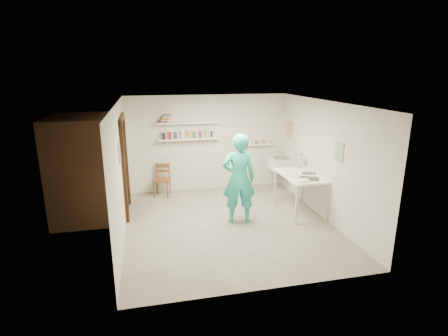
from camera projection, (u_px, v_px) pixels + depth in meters
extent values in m
cube|color=slate|center=(228.00, 224.00, 7.01)|extent=(4.00, 4.50, 0.02)
cube|color=silver|center=(229.00, 102.00, 6.36)|extent=(4.00, 4.50, 0.02)
cube|color=silver|center=(208.00, 143.00, 8.81)|extent=(4.00, 0.02, 2.40)
cube|color=silver|center=(269.00, 210.00, 4.56)|extent=(4.00, 0.02, 2.40)
cube|color=silver|center=(120.00, 172.00, 6.26)|extent=(0.02, 4.50, 2.40)
cube|color=silver|center=(324.00, 160.00, 7.11)|extent=(0.02, 4.50, 2.40)
cube|color=black|center=(125.00, 168.00, 7.31)|extent=(0.02, 0.90, 2.00)
cube|color=brown|center=(89.00, 167.00, 7.14)|extent=(1.40, 1.50, 2.10)
cube|color=brown|center=(122.00, 118.00, 7.03)|extent=(0.06, 1.05, 0.10)
cube|color=brown|center=(124.00, 174.00, 6.84)|extent=(0.06, 0.10, 2.00)
cube|color=brown|center=(127.00, 162.00, 7.78)|extent=(0.06, 0.10, 2.00)
cube|color=white|center=(189.00, 139.00, 8.54)|extent=(1.50, 0.22, 0.03)
cube|color=white|center=(188.00, 123.00, 8.43)|extent=(1.50, 0.22, 0.03)
cube|color=white|center=(260.00, 144.00, 9.03)|extent=(0.70, 0.14, 0.03)
cube|color=#334C7F|center=(120.00, 153.00, 6.22)|extent=(0.01, 0.28, 0.36)
cube|color=#995933|center=(289.00, 129.00, 8.71)|extent=(0.01, 0.34, 0.42)
cube|color=#3F724C|center=(339.00, 152.00, 6.51)|extent=(0.01, 0.30, 0.38)
cube|color=white|center=(280.00, 164.00, 8.79)|extent=(0.48, 0.60, 0.30)
imported|color=#25BAA8|center=(239.00, 179.00, 6.87)|extent=(0.70, 0.50, 1.82)
cylinder|color=#FAFAAA|center=(235.00, 161.00, 6.99)|extent=(0.33, 0.07, 0.33)
cube|color=brown|center=(162.00, 180.00, 8.46)|extent=(0.46, 0.45, 0.81)
cube|color=white|center=(300.00, 193.00, 7.49)|extent=(0.76, 1.26, 0.84)
sphere|color=silver|center=(301.00, 158.00, 7.84)|extent=(0.16, 0.16, 0.16)
cylinder|color=black|center=(163.00, 136.00, 8.38)|extent=(0.06, 0.06, 0.17)
cylinder|color=red|center=(169.00, 136.00, 8.42)|extent=(0.06, 0.06, 0.17)
cylinder|color=blue|center=(176.00, 135.00, 8.45)|extent=(0.06, 0.06, 0.17)
cylinder|color=white|center=(182.00, 135.00, 8.48)|extent=(0.06, 0.06, 0.17)
cylinder|color=orange|center=(188.00, 135.00, 8.52)|extent=(0.06, 0.06, 0.17)
cylinder|color=#268C3F|center=(195.00, 135.00, 8.55)|extent=(0.06, 0.06, 0.17)
cylinder|color=#8C268C|center=(201.00, 134.00, 8.58)|extent=(0.06, 0.06, 0.17)
cylinder|color=gold|center=(207.00, 134.00, 8.61)|extent=(0.06, 0.06, 0.17)
cylinder|color=black|center=(213.00, 134.00, 8.65)|extent=(0.06, 0.06, 0.17)
cube|color=red|center=(163.00, 122.00, 8.30)|extent=(0.18, 0.14, 0.03)
cube|color=#1933A5|center=(164.00, 121.00, 8.30)|extent=(0.18, 0.14, 0.03)
cube|color=orange|center=(165.00, 120.00, 8.29)|extent=(0.18, 0.14, 0.03)
cube|color=black|center=(165.00, 119.00, 8.29)|extent=(0.18, 0.14, 0.03)
cube|color=yellow|center=(166.00, 117.00, 8.29)|extent=(0.18, 0.14, 0.03)
cube|color=#338C4C|center=(167.00, 116.00, 8.28)|extent=(0.18, 0.14, 0.03)
cube|color=#8C3F8C|center=(168.00, 115.00, 8.28)|extent=(0.18, 0.14, 0.03)
cylinder|color=silver|center=(252.00, 142.00, 8.97)|extent=(0.07, 0.07, 0.09)
cylinder|color=#335999|center=(257.00, 142.00, 9.00)|extent=(0.07, 0.07, 0.09)
cylinder|color=orange|center=(262.00, 142.00, 9.03)|extent=(0.07, 0.07, 0.09)
cylinder|color=#999999|center=(267.00, 142.00, 9.06)|extent=(0.07, 0.07, 0.09)
cube|color=silver|center=(301.00, 175.00, 7.38)|extent=(0.30, 0.22, 0.00)
cube|color=#4C4742|center=(301.00, 174.00, 7.38)|extent=(0.30, 0.22, 0.00)
cube|color=beige|center=(301.00, 174.00, 7.38)|extent=(0.30, 0.22, 0.00)
cube|color=#383330|center=(301.00, 174.00, 7.37)|extent=(0.30, 0.22, 0.00)
cube|color=silver|center=(301.00, 174.00, 7.37)|extent=(0.30, 0.22, 0.00)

